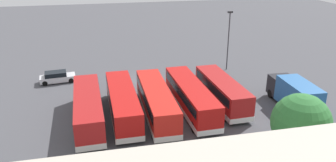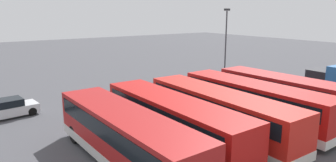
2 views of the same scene
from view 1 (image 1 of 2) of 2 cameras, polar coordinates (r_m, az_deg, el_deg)
The scene contains 11 objects.
ground_plane at distance 43.88m, azimuth -4.12°, elevation 0.04°, with size 140.00×140.00×0.00m, color #47474C.
bus_single_deck_near_end at distance 36.96m, azimuth 9.20°, elevation -1.72°, with size 2.96×10.31×2.95m.
bus_single_deck_second at distance 35.29m, azimuth 3.94°, elevation -2.63°, with size 2.91×12.05×2.95m.
bus_single_deck_third at distance 34.23m, azimuth -2.00°, elevation -3.38°, with size 2.68×11.99×2.95m.
bus_single_deck_fourth at distance 34.19m, azimuth -7.75°, elevation -3.61°, with size 2.76×11.73×2.95m.
bus_single_deck_fifth at distance 33.71m, azimuth -13.52°, elevation -4.43°, with size 2.94×11.76×2.95m.
box_truck_blue at distance 38.18m, azimuth 20.77°, elevation -1.99°, with size 2.79×7.59×3.20m.
car_hatchback_silver at distance 45.42m, azimuth -18.44°, elevation 0.65°, with size 4.56×2.25×1.43m.
lamp_post_tall at distance 47.42m, azimuth 10.33°, elevation 7.53°, with size 0.70×0.30×8.32m.
waste_bin_yellow at distance 44.32m, azimuth 9.23°, elevation 0.68°, with size 0.60×0.60×0.95m, color yellow.
tree_leftmost at distance 27.38m, azimuth 21.76°, elevation -6.63°, with size 4.50×4.50×6.08m.
Camera 1 is at (5.80, 40.44, 16.03)m, focal length 35.63 mm.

